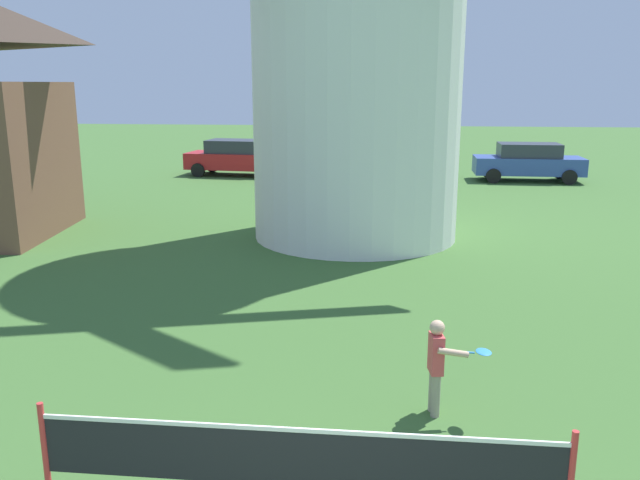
# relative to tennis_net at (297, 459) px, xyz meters

# --- Properties ---
(tennis_net) EXTENTS (4.83, 0.06, 1.10)m
(tennis_net) POSITION_rel_tennis_net_xyz_m (0.00, 0.00, 0.00)
(tennis_net) COLOR red
(tennis_net) RESTS_ON ground_plane
(player_far) EXTENTS (0.75, 0.41, 1.22)m
(player_far) POSITION_rel_tennis_net_xyz_m (1.41, 2.24, 0.01)
(player_far) COLOR #9E937F
(player_far) RESTS_ON ground_plane
(parked_car_red) EXTENTS (4.40, 2.24, 1.56)m
(parked_car_red) POSITION_rel_tennis_net_xyz_m (-5.91, 22.92, 0.13)
(parked_car_red) COLOR red
(parked_car_red) RESTS_ON ground_plane
(parked_car_cream) EXTENTS (3.89, 1.99, 1.56)m
(parked_car_cream) POSITION_rel_tennis_net_xyz_m (0.48, 22.77, 0.12)
(parked_car_cream) COLOR silver
(parked_car_cream) RESTS_ON ground_plane
(parked_car_blue) EXTENTS (4.41, 1.95, 1.56)m
(parked_car_blue) POSITION_rel_tennis_net_xyz_m (6.54, 22.50, 0.13)
(parked_car_blue) COLOR #334C99
(parked_car_blue) RESTS_ON ground_plane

